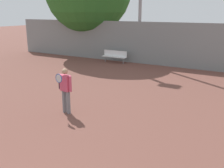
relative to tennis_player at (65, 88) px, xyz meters
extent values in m
cylinder|color=slate|center=(-0.10, 0.02, -0.50)|extent=(0.14, 0.14, 0.81)
cylinder|color=slate|center=(0.10, 0.00, -0.50)|extent=(0.14, 0.14, 0.81)
cube|color=#DB4C6B|center=(0.00, 0.01, 0.19)|extent=(0.40, 0.25, 0.56)
cylinder|color=#DB4C6B|center=(-0.24, 0.04, 0.20)|extent=(0.10, 0.10, 0.54)
cylinder|color=#DB4C6B|center=(0.24, -0.02, 0.20)|extent=(0.10, 0.10, 0.54)
sphere|color=tan|center=(0.00, 0.01, 0.60)|extent=(0.20, 0.20, 0.20)
cylinder|color=black|center=(-0.03, -0.27, 0.16)|extent=(0.03, 0.03, 0.22)
torus|color=#28519E|center=(-0.03, -0.27, 0.41)|extent=(0.31, 0.06, 0.31)
cylinder|color=silver|center=(-0.03, -0.27, 0.41)|extent=(0.27, 0.04, 0.27)
cube|color=white|center=(-3.21, 8.95, -0.49)|extent=(1.80, 0.40, 0.04)
cylinder|color=gray|center=(-3.93, 8.95, -0.71)|extent=(0.06, 0.06, 0.39)
cylinder|color=gray|center=(-2.49, 8.95, -0.71)|extent=(0.06, 0.06, 0.39)
cube|color=white|center=(-3.21, 9.13, -0.27)|extent=(1.80, 0.04, 0.40)
cube|color=gray|center=(2.33, 9.67, 0.50)|extent=(29.63, 0.06, 2.81)
cylinder|color=brown|center=(-6.58, 10.79, 0.30)|extent=(0.39, 0.39, 2.41)
camera|label=1|loc=(5.79, -6.68, 2.58)|focal=42.00mm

